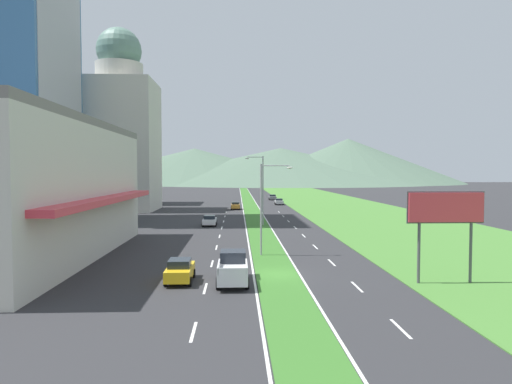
{
  "coord_description": "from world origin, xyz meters",
  "views": [
    {
      "loc": [
        -2.97,
        -33.47,
        7.76
      ],
      "look_at": [
        0.64,
        52.25,
        3.91
      ],
      "focal_mm": 31.55,
      "sensor_mm": 36.0,
      "label": 1
    }
  ],
  "objects_px": {
    "billboard_roadside": "(446,213)",
    "car_1": "(273,197)",
    "pickup_truck_0": "(233,268)",
    "car_2": "(236,206)",
    "street_lamp_mid": "(261,186)",
    "car_3": "(279,202)",
    "street_lamp_near": "(265,203)",
    "car_4": "(180,270)",
    "car_0": "(210,220)",
    "office_tower": "(0,7)"
  },
  "relations": [
    {
      "from": "office_tower",
      "to": "pickup_truck_0",
      "type": "xyz_separation_m",
      "value": [
        36.38,
        -41.05,
        -32.36
      ]
    },
    {
      "from": "pickup_truck_0",
      "to": "car_1",
      "type": "bearing_deg",
      "value": -6.25
    },
    {
      "from": "street_lamp_near",
      "to": "street_lamp_mid",
      "type": "xyz_separation_m",
      "value": [
        0.91,
        23.36,
        0.76
      ]
    },
    {
      "from": "street_lamp_mid",
      "to": "car_3",
      "type": "bearing_deg",
      "value": 81.12
    },
    {
      "from": "street_lamp_near",
      "to": "car_3",
      "type": "bearing_deg",
      "value": 83.51
    },
    {
      "from": "car_3",
      "to": "billboard_roadside",
      "type": "bearing_deg",
      "value": 3.4
    },
    {
      "from": "office_tower",
      "to": "billboard_roadside",
      "type": "relative_size",
      "value": 10.31
    },
    {
      "from": "car_0",
      "to": "pickup_truck_0",
      "type": "distance_m",
      "value": 33.59
    },
    {
      "from": "street_lamp_mid",
      "to": "car_2",
      "type": "xyz_separation_m",
      "value": [
        -3.81,
        28.14,
        -4.91
      ]
    },
    {
      "from": "street_lamp_near",
      "to": "billboard_roadside",
      "type": "height_order",
      "value": "street_lamp_near"
    },
    {
      "from": "office_tower",
      "to": "car_1",
      "type": "xyz_separation_m",
      "value": [
        46.51,
        51.49,
        -32.58
      ]
    },
    {
      "from": "billboard_roadside",
      "to": "pickup_truck_0",
      "type": "relative_size",
      "value": 1.19
    },
    {
      "from": "office_tower",
      "to": "car_0",
      "type": "height_order",
      "value": "office_tower"
    },
    {
      "from": "street_lamp_mid",
      "to": "street_lamp_near",
      "type": "bearing_deg",
      "value": -92.23
    },
    {
      "from": "billboard_roadside",
      "to": "car_1",
      "type": "height_order",
      "value": "billboard_roadside"
    },
    {
      "from": "car_1",
      "to": "car_4",
      "type": "distance_m",
      "value": 93.36
    },
    {
      "from": "street_lamp_near",
      "to": "car_2",
      "type": "xyz_separation_m",
      "value": [
        -2.9,
        51.51,
        -4.15
      ]
    },
    {
      "from": "street_lamp_near",
      "to": "street_lamp_mid",
      "type": "bearing_deg",
      "value": 87.77
    },
    {
      "from": "car_0",
      "to": "car_4",
      "type": "bearing_deg",
      "value": 179.87
    },
    {
      "from": "pickup_truck_0",
      "to": "office_tower",
      "type": "bearing_deg",
      "value": 41.55
    },
    {
      "from": "street_lamp_near",
      "to": "car_0",
      "type": "distance_m",
      "value": 24.71
    },
    {
      "from": "car_2",
      "to": "car_4",
      "type": "xyz_separation_m",
      "value": [
        -3.7,
        -61.21,
        0.03
      ]
    },
    {
      "from": "office_tower",
      "to": "car_2",
      "type": "bearing_deg",
      "value": 29.27
    },
    {
      "from": "street_lamp_mid",
      "to": "billboard_roadside",
      "type": "distance_m",
      "value": 36.06
    },
    {
      "from": "car_1",
      "to": "car_3",
      "type": "height_order",
      "value": "car_1"
    },
    {
      "from": "street_lamp_mid",
      "to": "car_2",
      "type": "height_order",
      "value": "street_lamp_mid"
    },
    {
      "from": "car_2",
      "to": "car_3",
      "type": "height_order",
      "value": "car_2"
    },
    {
      "from": "street_lamp_near",
      "to": "billboard_roadside",
      "type": "xyz_separation_m",
      "value": [
        11.82,
        -10.99,
        0.02
      ]
    },
    {
      "from": "street_lamp_mid",
      "to": "pickup_truck_0",
      "type": "relative_size",
      "value": 1.86
    },
    {
      "from": "street_lamp_near",
      "to": "car_0",
      "type": "bearing_deg",
      "value": 105.55
    },
    {
      "from": "car_0",
      "to": "pickup_truck_0",
      "type": "xyz_separation_m",
      "value": [
        3.65,
        -33.39,
        0.21
      ]
    },
    {
      "from": "street_lamp_near",
      "to": "office_tower",
      "type": "bearing_deg",
      "value": 141.59
    },
    {
      "from": "car_1",
      "to": "car_3",
      "type": "xyz_separation_m",
      "value": [
        0.08,
        -18.16,
        -0.01
      ]
    },
    {
      "from": "street_lamp_mid",
      "to": "car_0",
      "type": "height_order",
      "value": "street_lamp_mid"
    },
    {
      "from": "office_tower",
      "to": "street_lamp_near",
      "type": "relative_size",
      "value": 7.8
    },
    {
      "from": "billboard_roadside",
      "to": "car_3",
      "type": "distance_m",
      "value": 75.7
    },
    {
      "from": "office_tower",
      "to": "street_lamp_near",
      "type": "xyz_separation_m",
      "value": [
        39.26,
        -31.13,
        -28.41
      ]
    },
    {
      "from": "car_3",
      "to": "pickup_truck_0",
      "type": "bearing_deg",
      "value": -7.81
    },
    {
      "from": "car_1",
      "to": "car_2",
      "type": "xyz_separation_m",
      "value": [
        -10.15,
        -31.11,
        0.02
      ]
    },
    {
      "from": "street_lamp_mid",
      "to": "billboard_roadside",
      "type": "relative_size",
      "value": 1.56
    },
    {
      "from": "pickup_truck_0",
      "to": "car_2",
      "type": "bearing_deg",
      "value": 0.02
    },
    {
      "from": "car_0",
      "to": "car_2",
      "type": "bearing_deg",
      "value": -7.37
    },
    {
      "from": "car_2",
      "to": "car_4",
      "type": "bearing_deg",
      "value": 176.54
    },
    {
      "from": "street_lamp_near",
      "to": "car_4",
      "type": "bearing_deg",
      "value": -124.22
    },
    {
      "from": "car_4",
      "to": "pickup_truck_0",
      "type": "height_order",
      "value": "pickup_truck_0"
    },
    {
      "from": "billboard_roadside",
      "to": "car_1",
      "type": "relative_size",
      "value": 1.48
    },
    {
      "from": "car_1",
      "to": "pickup_truck_0",
      "type": "relative_size",
      "value": 0.8
    },
    {
      "from": "billboard_roadside",
      "to": "car_1",
      "type": "bearing_deg",
      "value": 92.79
    },
    {
      "from": "car_2",
      "to": "car_4",
      "type": "distance_m",
      "value": 61.32
    },
    {
      "from": "street_lamp_near",
      "to": "car_2",
      "type": "distance_m",
      "value": 51.75
    }
  ]
}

